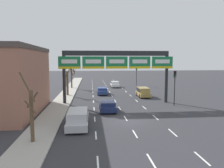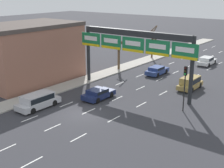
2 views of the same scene
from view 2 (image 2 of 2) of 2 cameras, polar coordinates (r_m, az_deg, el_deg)
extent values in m
plane|color=#333338|center=(31.98, -5.47, -5.52)|extent=(220.00, 220.00, 0.00)
cube|color=#A8A399|center=(37.55, -14.48, -2.41)|extent=(2.80, 110.00, 0.15)
cube|color=white|center=(31.81, -14.82, -6.16)|extent=(0.12, 2.00, 0.01)
cube|color=white|center=(34.81, -8.35, -3.71)|extent=(0.12, 2.00, 0.01)
cube|color=white|center=(38.23, -3.00, -1.63)|extent=(0.12, 2.00, 0.01)
cube|color=white|center=(41.96, 1.43, 0.10)|extent=(0.12, 2.00, 0.01)
cube|color=white|center=(45.94, 5.11, 1.54)|extent=(0.12, 2.00, 0.01)
cube|color=white|center=(50.10, 8.20, 2.75)|extent=(0.12, 2.00, 0.01)
cube|color=white|center=(54.41, 10.81, 3.76)|extent=(0.12, 2.00, 0.01)
cube|color=white|center=(58.82, 13.03, 4.61)|extent=(0.12, 2.00, 0.01)
cube|color=white|center=(63.32, 14.95, 5.34)|extent=(0.12, 2.00, 0.01)
cube|color=white|center=(67.89, 16.62, 5.96)|extent=(0.12, 2.00, 0.01)
cube|color=white|center=(72.52, 18.08, 6.51)|extent=(0.12, 2.00, 0.01)
cube|color=white|center=(26.78, -18.91, -11.13)|extent=(0.12, 2.00, 0.01)
cube|color=white|center=(29.45, -10.81, -7.82)|extent=(0.12, 2.00, 0.01)
cube|color=white|center=(32.66, -4.28, -4.99)|extent=(0.12, 2.00, 0.01)
cube|color=white|center=(36.28, 0.98, -2.65)|extent=(0.12, 2.00, 0.01)
cube|color=white|center=(40.20, 5.23, -0.73)|extent=(0.12, 2.00, 0.01)
cube|color=white|center=(44.34, 8.70, 0.84)|extent=(0.12, 2.00, 0.01)
cube|color=white|center=(48.64, 11.57, 2.13)|extent=(0.12, 2.00, 0.01)
cube|color=white|center=(53.06, 13.98, 3.21)|extent=(0.12, 2.00, 0.01)
cube|color=white|center=(57.57, 16.01, 4.12)|extent=(0.12, 2.00, 0.01)
cube|color=white|center=(62.16, 17.75, 4.89)|extent=(0.12, 2.00, 0.01)
cube|color=white|center=(66.81, 19.26, 5.55)|extent=(0.12, 2.00, 0.01)
cube|color=white|center=(24.38, -14.42, -13.66)|extent=(0.12, 2.00, 0.01)
cube|color=white|center=(27.28, -6.09, -9.70)|extent=(0.12, 2.00, 0.01)
cube|color=white|center=(30.72, 0.36, -6.41)|extent=(0.12, 2.00, 0.01)
cube|color=white|center=(34.54, 5.39, -3.76)|extent=(0.12, 2.00, 0.01)
cube|color=white|center=(38.64, 9.36, -1.64)|extent=(0.12, 2.00, 0.01)
cube|color=white|center=(42.93, 12.55, 0.08)|extent=(0.12, 2.00, 0.01)
cube|color=white|center=(47.35, 15.15, 1.48)|extent=(0.12, 2.00, 0.01)
cube|color=white|center=(51.88, 17.30, 2.64)|extent=(0.12, 2.00, 0.01)
cube|color=white|center=(56.49, 19.11, 3.60)|extent=(0.12, 2.00, 0.01)
cylinder|color=#232628|center=(42.33, -4.34, 5.47)|extent=(0.45, 0.45, 7.54)
cylinder|color=#232628|center=(34.51, 14.37, 2.31)|extent=(0.45, 0.45, 7.54)
cube|color=#232628|center=(37.29, 4.18, 9.23)|extent=(14.80, 0.60, 0.70)
cube|color=#197542|center=(41.18, -3.88, 8.15)|extent=(3.05, 0.08, 1.71)
cube|color=white|center=(41.12, -3.93, 8.35)|extent=(2.14, 0.02, 0.55)
cube|color=yellow|center=(41.26, -3.90, 7.18)|extent=(2.99, 0.02, 0.31)
cube|color=#197542|center=(39.10, -0.21, 7.71)|extent=(3.05, 0.08, 1.71)
cube|color=white|center=(39.04, -0.25, 7.93)|extent=(2.14, 0.02, 0.55)
cube|color=yellow|center=(39.19, -0.25, 6.69)|extent=(2.99, 0.02, 0.31)
cube|color=#197542|center=(37.20, 3.85, 7.19)|extent=(3.05, 0.08, 1.71)
cube|color=white|center=(37.14, 3.81, 7.42)|extent=(2.14, 0.02, 0.55)
cube|color=yellow|center=(37.29, 3.79, 6.12)|extent=(2.99, 0.02, 0.31)
cube|color=#197542|center=(35.51, 8.31, 6.58)|extent=(3.05, 0.08, 1.71)
cube|color=white|center=(35.45, 8.28, 6.81)|extent=(2.14, 0.02, 0.55)
cube|color=yellow|center=(35.60, 8.22, 5.46)|extent=(2.99, 0.02, 0.31)
cube|color=#197542|center=(34.05, 13.16, 5.86)|extent=(3.05, 0.08, 1.71)
cube|color=white|center=(33.99, 13.15, 6.11)|extent=(2.14, 0.02, 0.55)
cube|color=yellow|center=(34.15, 13.05, 4.70)|extent=(2.99, 0.02, 0.31)
cube|color=#9E6651|center=(44.08, -15.03, 5.25)|extent=(8.65, 13.46, 7.32)
cube|color=#4C423D|center=(43.49, -15.43, 10.30)|extent=(8.82, 13.73, 0.50)
cube|color=#19234C|center=(36.08, -2.44, -1.95)|extent=(1.89, 4.12, 0.59)
cube|color=#19234C|center=(35.74, -2.70, -1.28)|extent=(1.74, 2.14, 0.43)
cube|color=black|center=(35.74, -2.70, -1.28)|extent=(1.78, 1.97, 0.31)
cylinder|color=black|center=(37.56, -2.23, -1.44)|extent=(0.22, 0.66, 0.66)
cylinder|color=black|center=(36.54, -0.16, -1.97)|extent=(0.22, 0.66, 0.66)
cylinder|color=black|center=(35.80, -4.76, -2.44)|extent=(0.22, 0.66, 0.66)
cylinder|color=black|center=(34.73, -2.66, -3.02)|extent=(0.22, 0.66, 0.66)
cube|color=#B7B7BC|center=(34.23, -13.32, -3.47)|extent=(1.92, 4.88, 0.62)
cube|color=#B7B7BC|center=(33.97, -13.47, -2.39)|extent=(1.77, 3.41, 0.76)
cube|color=black|center=(33.97, -13.47, -2.39)|extent=(1.81, 3.14, 0.55)
cylinder|color=black|center=(35.79, -12.40, -2.79)|extent=(0.22, 0.66, 0.66)
cylinder|color=black|center=(34.54, -10.51, -3.41)|extent=(0.22, 0.66, 0.66)
cylinder|color=black|center=(34.12, -16.13, -4.08)|extent=(0.22, 0.66, 0.66)
cylinder|color=black|center=(32.80, -14.29, -4.79)|extent=(0.22, 0.66, 0.66)
cube|color=silver|center=(54.72, 16.96, 3.90)|extent=(1.85, 4.50, 0.56)
cube|color=silver|center=(54.35, 16.90, 4.43)|extent=(1.70, 2.34, 0.58)
cube|color=black|center=(54.35, 16.90, 4.43)|extent=(1.73, 2.15, 0.42)
cylinder|color=black|center=(56.27, 16.65, 4.12)|extent=(0.22, 0.66, 0.66)
cylinder|color=black|center=(55.72, 18.24, 3.85)|extent=(0.22, 0.66, 0.66)
cylinder|color=black|center=(53.81, 15.59, 3.64)|extent=(0.22, 0.66, 0.66)
cylinder|color=black|center=(53.23, 17.25, 3.35)|extent=(0.22, 0.66, 0.66)
cube|color=navy|center=(46.73, 8.26, 2.34)|extent=(1.75, 4.28, 0.61)
cube|color=navy|center=(46.39, 8.13, 2.90)|extent=(1.61, 2.22, 0.44)
cube|color=black|center=(46.39, 8.13, 2.90)|extent=(1.65, 2.05, 0.31)
cylinder|color=black|center=(48.24, 8.19, 2.59)|extent=(0.22, 0.66, 0.66)
cylinder|color=black|center=(47.51, 9.85, 2.29)|extent=(0.22, 0.66, 0.66)
cylinder|color=black|center=(46.08, 6.61, 1.96)|extent=(0.22, 0.66, 0.66)
cylinder|color=black|center=(45.33, 8.32, 1.64)|extent=(0.22, 0.66, 0.66)
cube|color=#A88947|center=(40.76, 14.07, -0.23)|extent=(1.79, 4.23, 0.57)
cube|color=#A88947|center=(40.53, 14.11, 0.70)|extent=(1.65, 2.96, 0.83)
cube|color=black|center=(40.53, 14.11, 0.70)|extent=(1.68, 2.72, 0.60)
cylinder|color=black|center=(42.23, 13.75, 0.17)|extent=(0.22, 0.66, 0.66)
cylinder|color=black|center=(41.65, 15.77, -0.22)|extent=(0.22, 0.66, 0.66)
cylinder|color=black|center=(40.01, 12.26, -0.66)|extent=(0.22, 0.66, 0.66)
cylinder|color=black|center=(39.39, 14.37, -1.09)|extent=(0.22, 0.66, 0.66)
cylinder|color=black|center=(32.81, 13.04, -1.70)|extent=(0.12, 0.12, 3.88)
cube|color=black|center=(32.15, 13.33, 2.34)|extent=(0.30, 0.24, 0.90)
sphere|color=#3D0E0C|center=(31.96, 13.26, 2.81)|extent=(0.20, 0.20, 0.20)
sphere|color=#412F0C|center=(32.03, 13.23, 2.29)|extent=(0.20, 0.20, 0.20)
sphere|color=green|center=(32.11, 13.19, 1.78)|extent=(0.20, 0.20, 0.20)
cylinder|color=brown|center=(48.52, 1.25, 5.14)|extent=(0.38, 0.38, 4.14)
cylinder|color=brown|center=(48.27, 0.80, 7.08)|extent=(0.56, 0.90, 1.18)
cylinder|color=brown|center=(48.55, 1.32, 6.91)|extent=(0.78, 0.51, 1.12)
cylinder|color=brown|center=(47.51, 1.68, 7.69)|extent=(0.77, 1.45, 1.92)
cylinder|color=brown|center=(48.47, 1.51, 7.15)|extent=(0.84, 0.18, 1.18)
cylinder|color=brown|center=(57.12, 7.36, 7.19)|extent=(0.33, 0.33, 4.87)
cylinder|color=brown|center=(56.80, 8.06, 8.12)|extent=(0.54, 1.43, 1.25)
cylinder|color=brown|center=(57.33, 7.64, 9.52)|extent=(1.31, 0.41, 1.97)
cylinder|color=brown|center=(57.58, 7.35, 9.78)|extent=(1.51, 1.21, 1.69)
cylinder|color=brown|center=(56.43, 7.71, 8.74)|extent=(0.66, 1.12, 2.18)
cylinder|color=brown|center=(56.33, 7.28, 8.79)|extent=(1.21, 0.47, 1.57)
camera|label=1|loc=(24.73, -50.74, -3.56)|focal=35.00mm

